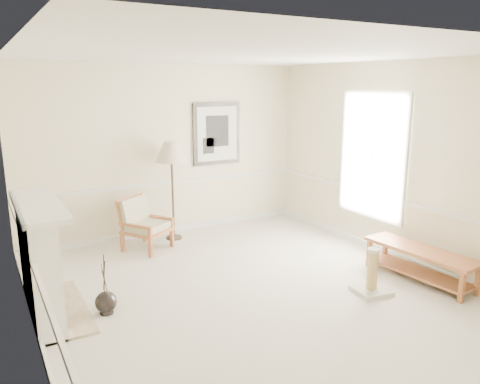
% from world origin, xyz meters
% --- Properties ---
extents(ground, '(5.50, 5.50, 0.00)m').
position_xyz_m(ground, '(0.00, 0.00, 0.00)').
color(ground, silver).
rests_on(ground, ground).
extents(room, '(5.04, 5.54, 2.92)m').
position_xyz_m(room, '(0.14, 0.08, 1.87)').
color(room, beige).
rests_on(room, ground).
extents(fireplace, '(0.64, 1.64, 1.31)m').
position_xyz_m(fireplace, '(-2.34, 0.60, 0.64)').
color(fireplace, white).
rests_on(fireplace, ground).
extents(floor_vase, '(0.25, 0.25, 0.72)m').
position_xyz_m(floor_vase, '(-1.73, 0.27, 0.13)').
color(floor_vase, black).
rests_on(floor_vase, ground).
extents(armchair, '(0.88, 0.90, 0.83)m').
position_xyz_m(armchair, '(-0.66, 2.18, 0.45)').
color(armchair, brown).
rests_on(armchair, ground).
extents(floor_lamp, '(0.56, 0.56, 1.65)m').
position_xyz_m(floor_lamp, '(-0.05, 2.38, 1.44)').
color(floor_lamp, black).
rests_on(floor_lamp, ground).
extents(bench, '(0.58, 1.57, 0.44)m').
position_xyz_m(bench, '(2.15, -0.86, 0.29)').
color(bench, brown).
rests_on(bench, ground).
extents(scratching_post, '(0.47, 0.47, 0.58)m').
position_xyz_m(scratching_post, '(1.32, -0.83, 0.18)').
color(scratching_post, white).
rests_on(scratching_post, ground).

